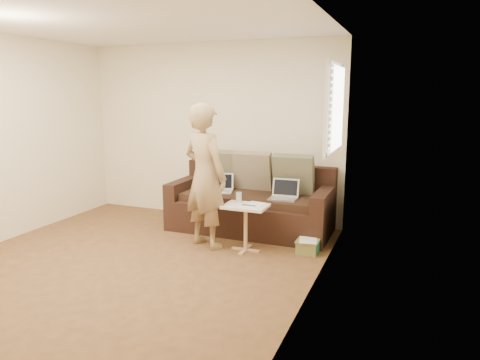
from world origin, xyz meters
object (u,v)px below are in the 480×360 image
(side_table, at_px, (246,228))
(striped_box, at_px, (308,246))
(laptop_white, at_px, (220,192))
(drinking_glass, at_px, (239,197))
(laptop_silver, at_px, (283,199))
(sofa, at_px, (250,200))
(person, at_px, (205,176))

(side_table, xyz_separation_m, striped_box, (0.72, 0.20, -0.20))
(laptop_white, distance_m, drinking_glass, 0.81)
(laptop_silver, relative_size, laptop_white, 1.03)
(laptop_white, relative_size, side_table, 0.61)
(sofa, xyz_separation_m, side_table, (0.23, -0.78, -0.14))
(side_table, bearing_deg, drinking_glass, 139.85)
(sofa, distance_m, side_table, 0.82)
(laptop_white, height_order, person, person)
(laptop_white, height_order, striped_box, laptop_white)
(striped_box, bearing_deg, laptop_silver, 136.56)
(laptop_silver, bearing_deg, laptop_white, 171.79)
(side_table, distance_m, striped_box, 0.77)
(sofa, xyz_separation_m, laptop_silver, (0.51, -0.16, 0.10))
(laptop_silver, relative_size, drinking_glass, 2.96)
(sofa, bearing_deg, side_table, -73.59)
(sofa, relative_size, person, 1.24)
(laptop_white, xyz_separation_m, person, (0.14, -0.73, 0.36))
(sofa, height_order, laptop_white, sofa)
(laptop_white, height_order, drinking_glass, drinking_glass)
(laptop_silver, height_order, striped_box, laptop_silver)
(laptop_silver, distance_m, striped_box, 0.75)
(sofa, height_order, person, person)
(sofa, relative_size, drinking_glass, 18.33)
(laptop_silver, bearing_deg, side_table, -116.68)
(laptop_silver, height_order, person, person)
(person, xyz_separation_m, drinking_glass, (0.39, 0.13, -0.26))
(side_table, bearing_deg, sofa, 106.41)
(laptop_white, xyz_separation_m, side_table, (0.66, -0.71, -0.24))
(laptop_silver, xyz_separation_m, side_table, (-0.28, -0.62, -0.24))
(laptop_white, height_order, side_table, laptop_white)
(side_table, bearing_deg, laptop_white, 132.82)
(drinking_glass, relative_size, striped_box, 0.46)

